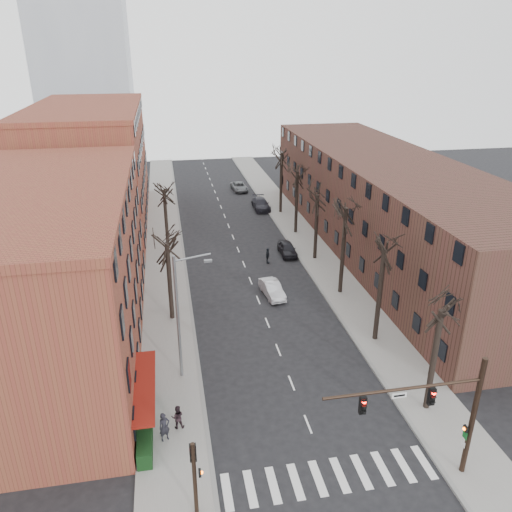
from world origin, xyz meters
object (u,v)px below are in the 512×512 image
silver_sedan (272,289)px  pedestrian_a (164,427)px  parked_car_near (287,249)px  parked_car_mid (261,204)px

silver_sedan → pedestrian_a: pedestrian_a is taller
parked_car_near → silver_sedan: bearing=-111.5°
silver_sedan → parked_car_near: size_ratio=1.01×
parked_car_mid → parked_car_near: bearing=-90.7°
pedestrian_a → silver_sedan: bearing=33.8°
silver_sedan → pedestrian_a: (-9.78, -16.46, 0.39)m
parked_car_near → pedestrian_a: pedestrian_a is taller
silver_sedan → parked_car_near: parked_car_near is taller
silver_sedan → parked_car_near: bearing=61.2°
silver_sedan → pedestrian_a: 19.15m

